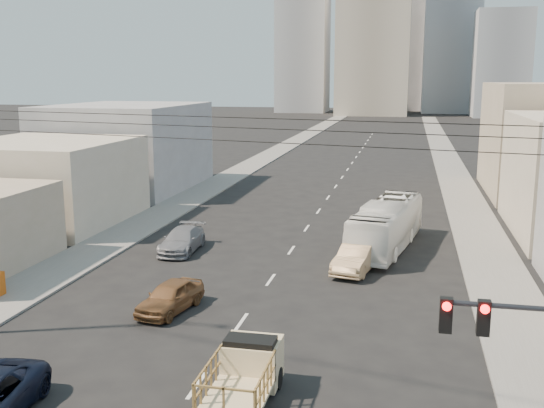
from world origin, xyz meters
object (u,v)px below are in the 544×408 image
at_px(city_bus, 386,225).
at_px(sedan_grey, 182,240).
at_px(sedan_tan, 357,257).
at_px(traffic_signal, 536,375).
at_px(flatbed_pickup, 244,372).
at_px(sedan_brown, 170,297).

bearing_deg(city_bus, sedan_grey, -154.55).
xyz_separation_m(sedan_tan, traffic_signal, (5.47, -20.04, 3.30)).
xyz_separation_m(flatbed_pickup, traffic_signal, (7.86, -4.69, 2.98)).
relative_size(city_bus, traffic_signal, 1.80).
xyz_separation_m(flatbed_pickup, sedan_brown, (-5.40, 7.38, -0.40)).
height_order(city_bus, traffic_signal, traffic_signal).
distance_m(sedan_brown, sedan_tan, 11.15).
bearing_deg(sedan_brown, traffic_signal, -31.59).
xyz_separation_m(city_bus, sedan_grey, (-12.19, -3.26, -0.80)).
bearing_deg(city_bus, sedan_brown, -114.58).
height_order(city_bus, sedan_tan, city_bus).
xyz_separation_m(flatbed_pickup, sedan_tan, (2.38, 15.35, -0.31)).
bearing_deg(sedan_tan, traffic_signal, -63.04).
height_order(city_bus, sedan_grey, city_bus).
bearing_deg(sedan_grey, sedan_tan, -11.83).
bearing_deg(sedan_tan, sedan_grey, -177.95).
distance_m(sedan_brown, sedan_grey, 10.26).
height_order(sedan_brown, traffic_signal, traffic_signal).
relative_size(flatbed_pickup, city_bus, 0.41).
bearing_deg(flatbed_pickup, sedan_grey, 116.12).
distance_m(flatbed_pickup, city_bus, 20.79).
distance_m(city_bus, sedan_grey, 12.65).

